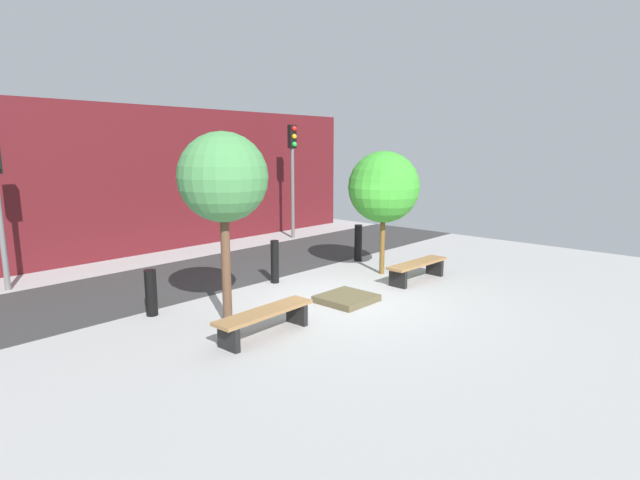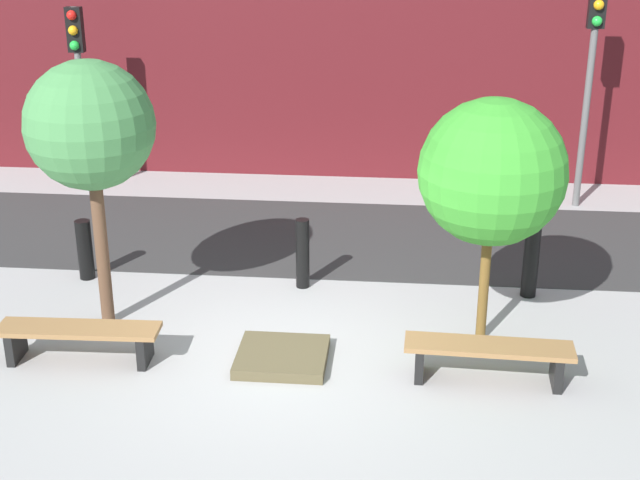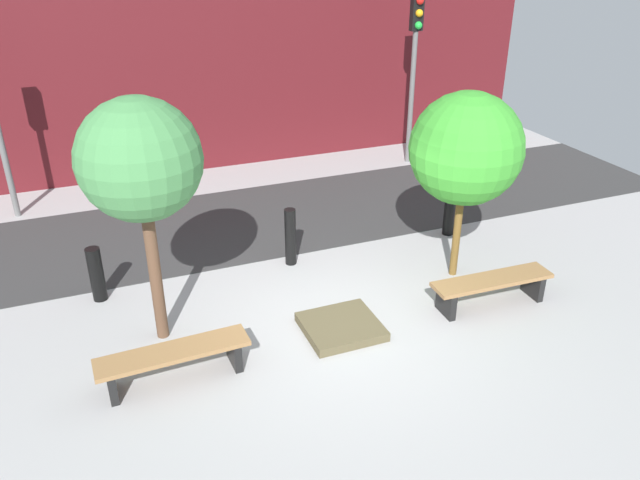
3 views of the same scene
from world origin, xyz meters
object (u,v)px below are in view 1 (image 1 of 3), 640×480
Objects in this scene: bollard_far_left at (151,293)px; bollard_left at (275,262)px; bench_right at (417,267)px; bollard_center at (358,243)px; traffic_light_mid_west at (293,161)px; planter_bed at (347,298)px; tree_behind_right_bench at (384,187)px; tree_behind_left_bench at (223,179)px; bench_left at (265,317)px.

bollard_left is at bearing 0.00° from bollard_far_left.
bench_right is at bearing -44.77° from bollard_left.
bollard_left is 3.14m from bollard_center.
bollard_far_left is 8.82m from traffic_light_mid_west.
tree_behind_right_bench is at bearing 19.07° from planter_bed.
bench_right is 0.49× the size of traffic_light_mid_west.
planter_bed is 0.31× the size of tree_behind_left_bench.
traffic_light_mid_west is (4.44, 6.09, 2.61)m from planter_bed.
bench_right is at bearing -2.04° from bench_left.
tree_behind_right_bench is at bearing 10.08° from bench_left.
bench_right is 2.17× the size of bollard_far_left.
bollard_center is (5.53, 2.37, 0.18)m from bench_left.
tree_behind_left_bench is at bearing -142.42° from traffic_light_mid_west.
bench_left is at bearing -90.00° from tree_behind_left_bench.
planter_bed is 3.85m from bollard_center.
bollard_center reaches higher than planter_bed.
bollard_left reaches higher than bench_left.
bench_right is 7.02m from traffic_light_mid_west.
bench_left is 4.79m from bench_right.
traffic_light_mid_west reaches higher than bollard_center.
bollard_center is at bearing 0.00° from bollard_far_left.
tree_behind_right_bench is (4.79, 1.03, 1.84)m from bench_left.
traffic_light_mid_west is at bearing 27.30° from bollard_far_left.
tree_behind_right_bench is at bearing -119.07° from bollard_center.
bollard_center is at bearing -108.41° from traffic_light_mid_west.
bollard_far_left reaches higher than bench_right.
bollard_center is at bearing 60.93° from tree_behind_right_bench.
bollard_center is at bearing 13.67° from tree_behind_left_bench.
bollard_left is at bearing 90.00° from planter_bed.
bollard_left reaches higher than bench_right.
planter_bed is 3.58m from tree_behind_left_bench.
bench_left is 9.58m from traffic_light_mid_west.
traffic_light_mid_west is at bearing 53.88° from planter_bed.
tree_behind_right_bench is 3.02× the size of bollard_left.
bollard_far_left is at bearing 158.82° from bench_right.
bollard_far_left is (-0.75, 2.37, 0.11)m from bench_left.
tree_behind_right_bench is (2.39, 0.83, 2.11)m from planter_bed.
bollard_center is at bearing 74.53° from bench_right.
bench_right reaches higher than planter_bed.
tree_behind_right_bench is at bearing -29.36° from bollard_left.
bollard_center is (0.75, 2.37, 0.17)m from bench_right.
bench_left reaches higher than planter_bed.
tree_behind_right_bench is 3.00× the size of bollard_center.
bollard_left is (0.00, 2.17, 0.44)m from planter_bed.
bollard_far_left is at bearing 105.47° from bench_left.
bollard_left is 6.31m from traffic_light_mid_west.
bollard_center reaches higher than bench_right.
traffic_light_mid_west reaches higher than planter_bed.
tree_behind_left_bench is 6.07m from bollard_center.
tree_behind_right_bench is 5.95m from bollard_far_left.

